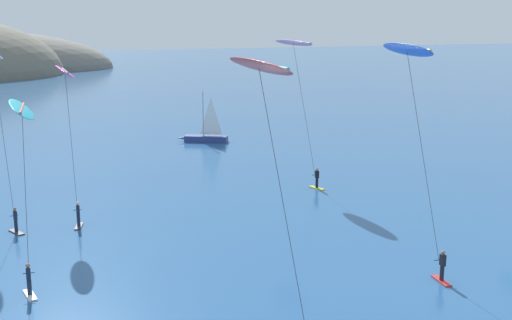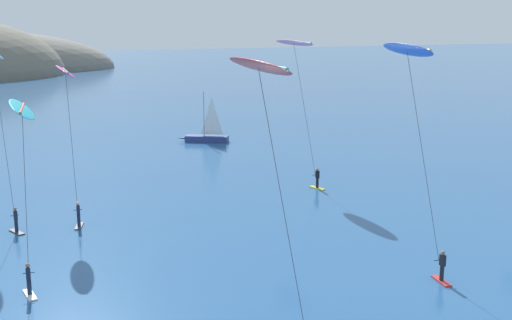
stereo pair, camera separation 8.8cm
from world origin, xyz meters
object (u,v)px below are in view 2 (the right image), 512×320
Objects in this scene: kitesurfer_red at (261,83)px; kitesurfer_magenta at (66,84)px; kitesurfer_cyan at (23,122)px; sailboat_near at (204,136)px; kitesurfer_blue at (410,66)px; kitesurfer_pink at (295,52)px.

kitesurfer_magenta is at bearing 104.66° from kitesurfer_red.
kitesurfer_red is at bearing -75.34° from kitesurfer_magenta.
sailboat_near is at bearing 55.64° from kitesurfer_cyan.
kitesurfer_pink is at bearing 81.44° from kitesurfer_blue.
sailboat_near is 0.48× the size of kitesurfer_red.
kitesurfer_pink is (1.52, -19.17, 10.12)m from sailboat_near.
sailboat_near is 0.48× the size of kitesurfer_pink.
kitesurfer_pink is at bearing -85.47° from sailboat_near.
kitesurfer_cyan is (-21.13, -30.90, 7.31)m from sailboat_near.
kitesurfer_blue is at bearing -20.95° from kitesurfer_cyan.
kitesurfer_blue reaches higher than kitesurfer_magenta.
sailboat_near is 38.14m from kitesurfer_cyan.
sailboat_near is 0.47× the size of kitesurfer_blue.
kitesurfer_blue is (-2.90, -19.29, 0.12)m from kitesurfer_pink.
kitesurfer_pink is 0.97× the size of kitesurfer_blue.
kitesurfer_red is (5.34, -20.40, 1.61)m from kitesurfer_magenta.
kitesurfer_cyan is 0.75× the size of kitesurfer_blue.
sailboat_near is 0.55× the size of kitesurfer_magenta.
kitesurfer_cyan reaches higher than sailboat_near.
kitesurfer_cyan is at bearing -152.61° from kitesurfer_pink.
sailboat_near is at bearing 87.94° from kitesurfer_blue.
kitesurfer_magenta reaches higher than sailboat_near.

